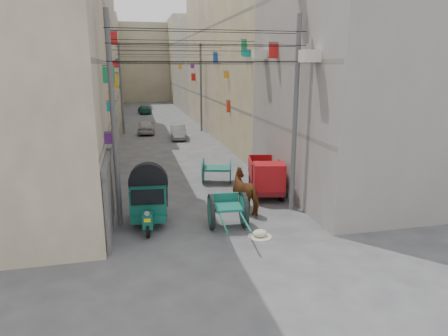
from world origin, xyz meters
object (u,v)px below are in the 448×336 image
object	(u,v)px
feed_sack	(260,233)
auto_rickshaw	(149,197)
distant_car_white	(146,127)
distant_car_green	(145,109)
mini_truck	(267,179)
second_cart	(217,170)
tonga_cart	(228,210)
horse	(247,191)
distant_car_grey	(178,132)

from	to	relation	value
feed_sack	auto_rickshaw	bearing A→B (deg)	149.73
auto_rickshaw	feed_sack	distance (m)	4.53
distant_car_white	distant_car_green	xyz separation A→B (m)	(0.52, 16.27, -0.09)
mini_truck	second_cart	xyz separation A→B (m)	(-1.81, 2.79, -0.14)
auto_rickshaw	distant_car_green	bearing A→B (deg)	93.88
tonga_cart	second_cart	world-z (taller)	tonga_cart
horse	auto_rickshaw	bearing A→B (deg)	-13.20
tonga_cart	horse	bearing A→B (deg)	55.58
distant_car_white	distant_car_grey	xyz separation A→B (m)	(2.52, -3.35, -0.05)
auto_rickshaw	second_cart	bearing A→B (deg)	58.34
auto_rickshaw	tonga_cart	xyz separation A→B (m)	(2.88, -1.13, -0.39)
tonga_cart	distant_car_white	bearing A→B (deg)	99.31
tonga_cart	mini_truck	xyz separation A→B (m)	(2.70, 3.23, 0.15)
tonga_cart	mini_truck	world-z (taller)	mini_truck
mini_truck	distant_car_white	world-z (taller)	mini_truck
second_cart	feed_sack	distance (m)	7.14
second_cart	distant_car_grey	bearing A→B (deg)	106.12
mini_truck	feed_sack	size ratio (longest dim) A/B	6.37
auto_rickshaw	horse	world-z (taller)	auto_rickshaw
mini_truck	horse	xyz separation A→B (m)	(-1.45, -1.67, 0.02)
feed_sack	horse	bearing A→B (deg)	83.49
distant_car_white	distant_car_grey	bearing A→B (deg)	131.48
horse	distant_car_grey	bearing A→B (deg)	-106.67
mini_truck	second_cart	bearing A→B (deg)	135.02
mini_truck	horse	distance (m)	2.22
second_cart	distant_car_green	xyz separation A→B (m)	(-2.38, 33.24, -0.18)
auto_rickshaw	tonga_cart	bearing A→B (deg)	-15.54
feed_sack	second_cart	bearing A→B (deg)	90.45
tonga_cart	mini_truck	size ratio (longest dim) A/B	0.90
distant_car_grey	second_cart	bearing A→B (deg)	-84.41
auto_rickshaw	horse	bearing A→B (deg)	11.76
distant_car_green	mini_truck	bearing A→B (deg)	92.36
tonga_cart	feed_sack	distance (m)	1.56
tonga_cart	horse	distance (m)	2.00
tonga_cart	second_cart	xyz separation A→B (m)	(0.89, 6.02, 0.01)
distant_car_green	distant_car_white	bearing A→B (deg)	83.89
mini_truck	distant_car_grey	bearing A→B (deg)	109.69
distant_car_white	distant_car_grey	distance (m)	4.20
distant_car_white	distant_car_grey	size ratio (longest dim) A/B	1.05
distant_car_grey	distant_car_green	bearing A→B (deg)	99.82
tonga_cart	feed_sack	xyz separation A→B (m)	(0.94, -1.10, -0.58)
mini_truck	distant_car_white	bearing A→B (deg)	115.49
mini_truck	distant_car_grey	size ratio (longest dim) A/B	0.97
auto_rickshaw	distant_car_green	distance (m)	38.16
feed_sack	horse	size ratio (longest dim) A/B	0.26
feed_sack	distant_car_green	bearing A→B (deg)	93.45
tonga_cart	distant_car_grey	distance (m)	19.65
auto_rickshaw	distant_car_grey	distance (m)	18.82
auto_rickshaw	distant_car_grey	xyz separation A→B (m)	(3.39, 18.51, -0.52)
distant_car_white	distant_car_green	bearing A→B (deg)	-87.29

